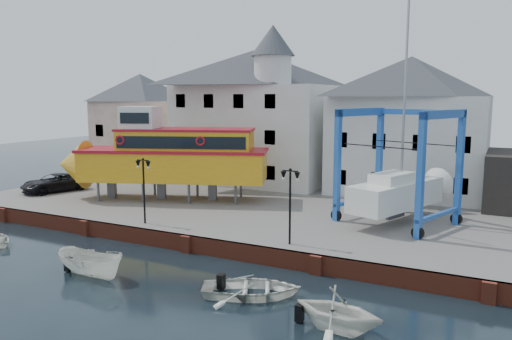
% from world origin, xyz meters
% --- Properties ---
extents(ground, '(140.00, 140.00, 0.00)m').
position_xyz_m(ground, '(0.00, 0.00, 0.00)').
color(ground, '#18242D').
rests_on(ground, ground).
extents(hardstanding, '(44.00, 22.00, 1.00)m').
position_xyz_m(hardstanding, '(0.00, 11.00, 0.50)').
color(hardstanding, '#6A625C').
rests_on(hardstanding, ground).
extents(quay_wall, '(44.00, 0.47, 1.00)m').
position_xyz_m(quay_wall, '(-0.00, 0.10, 0.50)').
color(quay_wall, maroon).
rests_on(quay_wall, ground).
extents(building_pink, '(8.00, 7.00, 10.30)m').
position_xyz_m(building_pink, '(-18.00, 18.00, 6.15)').
color(building_pink, tan).
rests_on(building_pink, hardstanding).
extents(building_white_main, '(14.00, 8.30, 14.00)m').
position_xyz_m(building_white_main, '(-4.87, 18.39, 7.34)').
color(building_white_main, silver).
rests_on(building_white_main, hardstanding).
extents(building_white_right, '(12.00, 8.00, 11.20)m').
position_xyz_m(building_white_right, '(9.00, 19.00, 6.60)').
color(building_white_right, silver).
rests_on(building_white_right, hardstanding).
extents(lamp_post_left, '(1.12, 0.32, 4.20)m').
position_xyz_m(lamp_post_left, '(-4.00, 1.20, 4.17)').
color(lamp_post_left, black).
rests_on(lamp_post_left, hardstanding).
extents(lamp_post_right, '(1.12, 0.32, 4.20)m').
position_xyz_m(lamp_post_right, '(6.00, 1.20, 4.17)').
color(lamp_post_right, black).
rests_on(lamp_post_right, hardstanding).
extents(tour_boat, '(16.95, 9.55, 7.24)m').
position_xyz_m(tour_boat, '(-7.71, 7.86, 4.42)').
color(tour_boat, '#59595E').
rests_on(tour_boat, hardstanding).
extents(travel_lift, '(7.83, 9.46, 13.92)m').
position_xyz_m(travel_lift, '(10.49, 9.38, 3.32)').
color(travel_lift, '#204DAA').
rests_on(travel_lift, hardstanding).
extents(van, '(4.01, 5.89, 1.50)m').
position_xyz_m(van, '(-17.80, 6.23, 1.75)').
color(van, black).
rests_on(van, hardstanding).
extents(motorboat_a, '(4.13, 1.63, 1.58)m').
position_xyz_m(motorboat_a, '(-2.01, -5.45, 0.00)').
color(motorboat_a, white).
rests_on(motorboat_a, ground).
extents(motorboat_b, '(5.48, 4.86, 0.94)m').
position_xyz_m(motorboat_b, '(6.32, -3.98, 0.00)').
color(motorboat_b, white).
rests_on(motorboat_b, ground).
extents(motorboat_c, '(3.83, 3.39, 1.87)m').
position_xyz_m(motorboat_c, '(10.88, -5.48, 0.00)').
color(motorboat_c, white).
rests_on(motorboat_c, ground).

